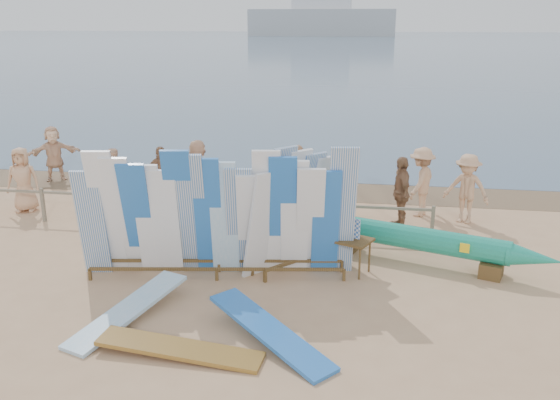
% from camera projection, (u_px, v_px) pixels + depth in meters
% --- Properties ---
extents(ground, '(160.00, 160.00, 0.00)m').
position_uv_depth(ground, '(148.00, 277.00, 12.29)').
color(ground, tan).
rests_on(ground, ground).
extents(ocean, '(320.00, 240.00, 0.02)m').
position_uv_depth(ocean, '(354.00, 43.00, 133.25)').
color(ocean, '#3F5771').
rests_on(ocean, ground).
extents(wet_sand_strip, '(40.00, 2.60, 0.01)m').
position_uv_depth(wet_sand_strip, '(229.00, 185.00, 19.09)').
color(wet_sand_strip, brown).
rests_on(wet_sand_strip, ground).
extents(distant_ship, '(45.00, 8.00, 14.00)m').
position_uv_depth(distant_ship, '(321.00, 18.00, 182.59)').
color(distant_ship, '#999EA3').
rests_on(distant_ship, ocean).
extents(fence, '(12.08, 0.08, 0.90)m').
position_uv_depth(fence, '(189.00, 205.00, 14.94)').
color(fence, '#7B735D').
rests_on(fence, ground).
extents(main_surfboard_rack, '(5.65, 1.49, 2.81)m').
position_uv_depth(main_surfboard_rack, '(216.00, 219.00, 11.98)').
color(main_surfboard_rack, brown).
rests_on(main_surfboard_rack, ground).
extents(side_surfboard_rack, '(2.08, 2.19, 2.77)m').
position_uv_depth(side_surfboard_rack, '(296.00, 212.00, 12.46)').
color(side_surfboard_rack, brown).
rests_on(side_surfboard_rack, ground).
extents(outrigger_canoe, '(5.69, 2.37, 0.83)m').
position_uv_depth(outrigger_canoe, '(417.00, 240.00, 12.88)').
color(outrigger_canoe, brown).
rests_on(outrigger_canoe, ground).
extents(vendor_table, '(1.09, 0.96, 1.20)m').
position_uv_depth(vendor_table, '(349.00, 254.00, 12.46)').
color(vendor_table, brown).
rests_on(vendor_table, ground).
extents(flat_board_c, '(2.73, 0.76, 0.21)m').
position_uv_depth(flat_board_c, '(180.00, 355.00, 9.46)').
color(flat_board_c, olive).
rests_on(flat_board_c, ground).
extents(flat_board_d, '(2.40, 2.17, 0.44)m').
position_uv_depth(flat_board_d, '(270.00, 343.00, 9.79)').
color(flat_board_d, blue).
rests_on(flat_board_d, ground).
extents(flat_board_b, '(1.45, 2.72, 0.37)m').
position_uv_depth(flat_board_b, '(129.00, 319.00, 10.58)').
color(flat_board_b, '#8CBDE0').
rests_on(flat_board_b, ground).
extents(beach_chair_left, '(0.67, 0.69, 0.91)m').
position_uv_depth(beach_chair_left, '(252.00, 214.00, 15.41)').
color(beach_chair_left, '#B4131F').
rests_on(beach_chair_left, ground).
extents(beach_chair_right, '(0.73, 0.75, 0.95)m').
position_uv_depth(beach_chair_right, '(258.00, 207.00, 15.96)').
color(beach_chair_right, '#B4131F').
rests_on(beach_chair_right, ground).
extents(stroller, '(0.69, 0.84, 1.00)m').
position_uv_depth(stroller, '(318.00, 208.00, 15.45)').
color(stroller, '#B4131F').
rests_on(stroller, ground).
extents(beachgoer_7, '(0.64, 0.50, 1.54)m').
position_uv_depth(beachgoer_7, '(298.00, 170.00, 17.90)').
color(beachgoer_7, '#8C6042').
rests_on(beachgoer_7, ground).
extents(beachgoer_0, '(0.96, 0.62, 1.80)m').
position_uv_depth(beachgoer_0, '(23.00, 180.00, 16.29)').
color(beachgoer_0, tan).
rests_on(beachgoer_0, ground).
extents(beachgoer_10, '(0.68, 1.16, 1.86)m').
position_uv_depth(beachgoer_10, '(401.00, 193.00, 14.97)').
color(beachgoer_10, '#8C6042').
rests_on(beachgoer_10, ground).
extents(beachgoer_extra_0, '(1.28, 0.93, 1.83)m').
position_uv_depth(beachgoer_extra_0, '(467.00, 189.00, 15.36)').
color(beachgoer_extra_0, tan).
rests_on(beachgoer_extra_0, ground).
extents(beachgoer_6, '(0.85, 0.58, 1.59)m').
position_uv_depth(beachgoer_6, '(298.00, 195.00, 15.27)').
color(beachgoer_6, tan).
rests_on(beachgoer_6, ground).
extents(beachgoer_5, '(1.69, 0.65, 1.79)m').
position_uv_depth(beachgoer_5, '(198.00, 170.00, 17.40)').
color(beachgoer_5, beige).
rests_on(beachgoer_5, ground).
extents(beachgoer_11, '(1.69, 1.39, 1.80)m').
position_uv_depth(beachgoer_11, '(54.00, 153.00, 19.45)').
color(beachgoer_11, beige).
rests_on(beachgoer_11, ground).
extents(beachgoer_2, '(0.86, 0.78, 1.63)m').
position_uv_depth(beachgoer_2, '(116.00, 176.00, 16.95)').
color(beachgoer_2, beige).
rests_on(beachgoer_2, ground).
extents(beachgoer_8, '(0.92, 0.74, 1.71)m').
position_uv_depth(beachgoer_8, '(343.00, 188.00, 15.61)').
color(beachgoer_8, beige).
rests_on(beachgoer_8, ground).
extents(beachgoer_4, '(1.00, 0.46, 1.69)m').
position_uv_depth(beachgoer_4, '(162.00, 176.00, 16.92)').
color(beachgoer_4, '#8C6042').
rests_on(beachgoer_4, ground).
extents(beachgoer_9, '(0.94, 1.32, 1.88)m').
position_uv_depth(beachgoer_9, '(421.00, 182.00, 15.91)').
color(beachgoer_9, tan).
rests_on(beachgoer_9, ground).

